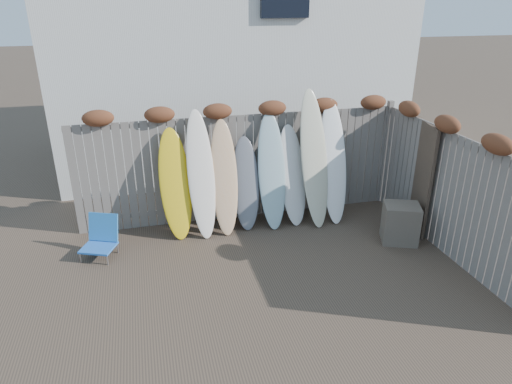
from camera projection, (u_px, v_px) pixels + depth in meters
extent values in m
plane|color=#493A2D|center=(276.00, 284.00, 6.80)|extent=(80.00, 80.00, 0.00)
cube|color=slate|center=(240.00, 168.00, 8.54)|extent=(6.00, 0.10, 2.00)
cube|color=slate|center=(385.00, 153.00, 9.20)|extent=(0.10, 0.10, 2.10)
ellipsoid|color=brown|center=(98.00, 118.00, 7.52)|extent=(0.52, 0.28, 0.28)
ellipsoid|color=brown|center=(160.00, 115.00, 7.75)|extent=(0.52, 0.28, 0.28)
ellipsoid|color=brown|center=(218.00, 111.00, 7.98)|extent=(0.52, 0.28, 0.28)
ellipsoid|color=brown|center=(272.00, 108.00, 8.21)|extent=(0.52, 0.28, 0.28)
ellipsoid|color=brown|center=(324.00, 105.00, 8.43)|extent=(0.52, 0.28, 0.28)
ellipsoid|color=brown|center=(373.00, 102.00, 8.66)|extent=(0.52, 0.28, 0.28)
cube|color=slate|center=(454.00, 198.00, 7.26)|extent=(0.10, 4.40, 2.00)
ellipsoid|color=brown|center=(498.00, 144.00, 6.20)|extent=(0.28, 0.56, 0.28)
ellipsoid|color=brown|center=(447.00, 124.00, 7.18)|extent=(0.28, 0.56, 0.28)
ellipsoid|color=brown|center=(409.00, 109.00, 8.16)|extent=(0.28, 0.56, 0.28)
cube|color=silver|center=(223.00, 37.00, 11.52)|extent=(8.00, 5.00, 6.00)
cube|color=blue|center=(99.00, 247.00, 7.42)|extent=(0.63, 0.60, 0.03)
cube|color=#287ACB|center=(103.00, 227.00, 7.54)|extent=(0.52, 0.34, 0.46)
cylinder|color=#A9AAB0|center=(80.00, 257.00, 7.32)|extent=(0.03, 0.03, 0.19)
cylinder|color=#B0AFB6|center=(92.00, 246.00, 7.66)|extent=(0.03, 0.03, 0.19)
cylinder|color=#BAB9C1|center=(107.00, 260.00, 7.25)|extent=(0.03, 0.03, 0.19)
cylinder|color=#B2B1B9|center=(118.00, 248.00, 7.60)|extent=(0.03, 0.03, 0.19)
cube|color=#736056|center=(400.00, 223.00, 7.87)|extent=(0.73, 0.67, 0.69)
cube|color=#4C422E|center=(415.00, 174.00, 8.26)|extent=(0.31, 1.31, 1.99)
ellipsoid|color=yellow|center=(175.00, 184.00, 7.92)|extent=(0.58, 0.71, 1.90)
ellipsoid|color=white|center=(201.00, 175.00, 7.94)|extent=(0.49, 0.78, 2.18)
ellipsoid|color=tan|center=(224.00, 178.00, 8.06)|extent=(0.52, 0.74, 1.99)
ellipsoid|color=slate|center=(246.00, 184.00, 8.26)|extent=(0.53, 0.64, 1.65)
ellipsoid|color=#97B8C0|center=(272.00, 171.00, 8.27)|extent=(0.54, 0.76, 2.06)
ellipsoid|color=silver|center=(292.00, 176.00, 8.41)|extent=(0.56, 0.69, 1.82)
ellipsoid|color=beige|center=(314.00, 159.00, 8.31)|extent=(0.54, 0.88, 2.44)
ellipsoid|color=white|center=(333.00, 162.00, 8.47)|extent=(0.51, 0.80, 2.23)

